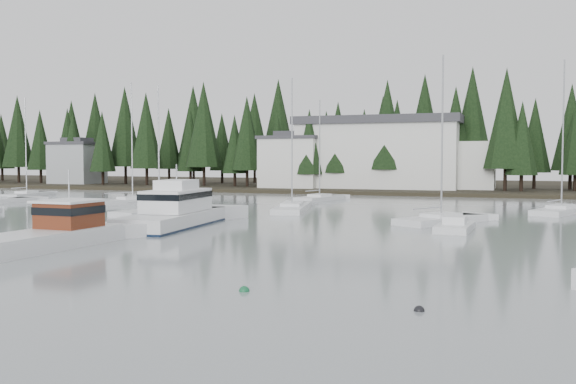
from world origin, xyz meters
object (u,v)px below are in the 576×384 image
object	(u,v)px
house_west	(292,161)
sailboat_8	(159,213)
sailboat_4	(319,200)
sailboat_10	(27,196)
sailboat_2	(561,212)
house_far_west	(77,162)
cabin_cruiser_center	(175,216)
lobster_boat_brown	(50,237)
harbor_inn	(392,153)
sailboat_9	(133,202)
sailboat_3	(441,222)
sailboat_0	(292,210)
runabout_1	(455,229)

from	to	relation	value
house_west	sailboat_8	size ratio (longest dim) A/B	0.78
sailboat_4	sailboat_10	world-z (taller)	sailboat_10
house_west	sailboat_2	bearing A→B (deg)	-39.44
house_far_west	cabin_cruiser_center	xyz separation A→B (m)	(51.29, -54.66, -3.61)
house_far_west	sailboat_2	xyz separation A→B (m)	(79.01, -32.45, -4.32)
sailboat_10	house_far_west	bearing A→B (deg)	17.18
sailboat_8	sailboat_2	bearing A→B (deg)	-59.21
lobster_boat_brown	harbor_inn	bearing A→B (deg)	-4.06
house_far_west	sailboat_10	xyz separation A→B (m)	(14.40, -28.81, -4.32)
sailboat_4	sailboat_9	world-z (taller)	sailboat_9
house_west	lobster_boat_brown	world-z (taller)	house_west
sailboat_3	sailboat_8	world-z (taller)	sailboat_3
house_west	lobster_boat_brown	size ratio (longest dim) A/B	0.93
sailboat_0	runabout_1	world-z (taller)	sailboat_0
sailboat_0	sailboat_3	distance (m)	16.67
house_far_west	sailboat_10	bearing A→B (deg)	-63.45
house_far_west	lobster_boat_brown	size ratio (longest dim) A/B	0.83
lobster_boat_brown	sailboat_9	xyz separation A→B (m)	(-15.64, 32.05, -0.48)
cabin_cruiser_center	sailboat_3	world-z (taller)	sailboat_3
sailboat_0	sailboat_4	distance (m)	15.12
house_west	sailboat_2	xyz separation A→B (m)	(37.01, -30.45, -4.57)
lobster_boat_brown	sailboat_10	world-z (taller)	sailboat_10
harbor_inn	sailboat_2	xyz separation A→B (m)	(21.97, -33.79, -5.69)
sailboat_4	sailboat_8	world-z (taller)	sailboat_4
sailboat_9	runabout_1	distance (m)	39.97
sailboat_4	house_far_west	bearing A→B (deg)	79.40
lobster_boat_brown	sailboat_3	xyz separation A→B (m)	(19.44, 21.39, -0.49)
sailboat_0	sailboat_4	size ratio (longest dim) A/B	1.06
lobster_boat_brown	sailboat_3	size ratio (longest dim) A/B	0.75
sailboat_4	sailboat_9	size ratio (longest dim) A/B	0.89
house_far_west	runabout_1	distance (m)	87.50
house_west	cabin_cruiser_center	distance (m)	53.61
sailboat_10	house_west	bearing A→B (deg)	-55.20
sailboat_4	sailboat_9	distance (m)	21.76
lobster_boat_brown	sailboat_4	distance (m)	43.86
runabout_1	sailboat_2	bearing A→B (deg)	-20.16
lobster_boat_brown	sailboat_10	size ratio (longest dim) A/B	0.76
house_west	sailboat_0	world-z (taller)	sailboat_0
sailboat_9	sailboat_3	bearing A→B (deg)	-86.55
sailboat_9	sailboat_4	bearing A→B (deg)	-37.05
lobster_boat_brown	runabout_1	xyz separation A→B (m)	(20.98, 16.04, -0.44)
house_west	sailboat_4	size ratio (longest dim) A/B	0.76
sailboat_8	runabout_1	bearing A→B (deg)	-91.01
lobster_boat_brown	house_far_west	bearing A→B (deg)	38.61
cabin_cruiser_center	sailboat_10	distance (m)	45.05
sailboat_2	sailboat_3	size ratio (longest dim) A/B	1.07
sailboat_10	sailboat_0	bearing A→B (deg)	-112.27
house_far_west	sailboat_3	size ratio (longest dim) A/B	0.63
sailboat_2	sailboat_3	world-z (taller)	sailboat_2
sailboat_2	sailboat_8	size ratio (longest dim) A/B	1.20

